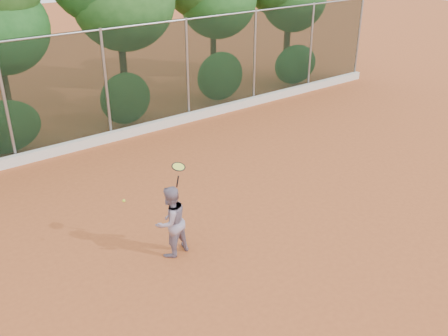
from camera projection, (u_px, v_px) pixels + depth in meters
ground at (251, 234)px, 11.10m from camera, size 80.00×80.00×0.00m
concrete_curb at (114, 136)px, 15.92m from camera, size 24.00×0.20×0.30m
tennis_player at (171, 222)px, 10.12m from camera, size 0.84×0.71×1.55m
chainlink_fence at (106, 83)px, 15.31m from camera, size 24.09×0.09×3.50m
tennis_racket at (178, 168)px, 9.75m from camera, size 0.29×0.28×0.54m
tennis_ball_in_flight at (124, 201)px, 9.77m from camera, size 0.06×0.06×0.06m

